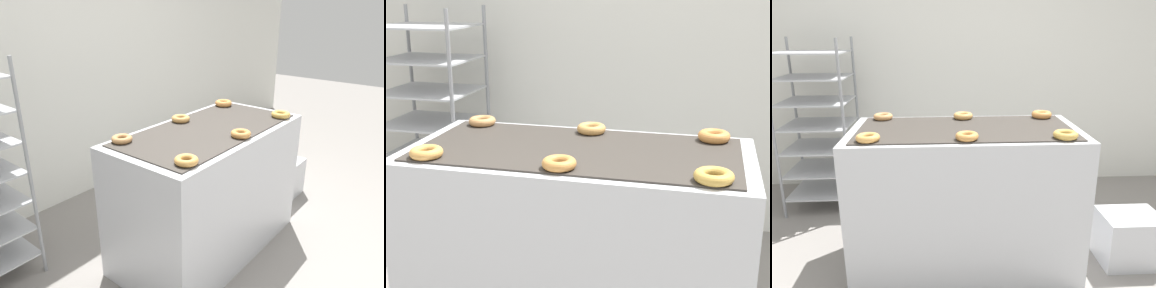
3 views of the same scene
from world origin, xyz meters
The scene contains 9 objects.
wall_back centered at (0.00, 2.12, 1.40)m, with size 8.00×0.05×2.80m.
fryer_machine centered at (0.00, 0.61, 0.49)m, with size 1.46×0.73×0.97m.
baking_rack_cart centered at (-1.23, 1.60, 0.77)m, with size 0.59×0.54×1.51m.
donut_near_left centered at (-0.56, 0.35, 0.99)m, with size 0.13×0.13×0.04m, color #CF9248.
donut_near_center centered at (-0.01, 0.35, 0.99)m, with size 0.13×0.13×0.04m, color #C28340.
donut_near_right centered at (0.56, 0.35, 0.99)m, with size 0.14×0.14×0.04m, color gold.
donut_far_left centered at (-0.55, 0.88, 0.99)m, with size 0.13×0.13×0.04m, color tan.
donut_far_center centered at (0.00, 0.87, 0.99)m, with size 0.13×0.13×0.04m, color tan.
donut_far_right centered at (0.55, 0.87, 1.00)m, with size 0.14×0.14×0.05m, color #CB8441.
Camera 2 is at (0.52, -1.47, 1.64)m, focal length 50.00 mm.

